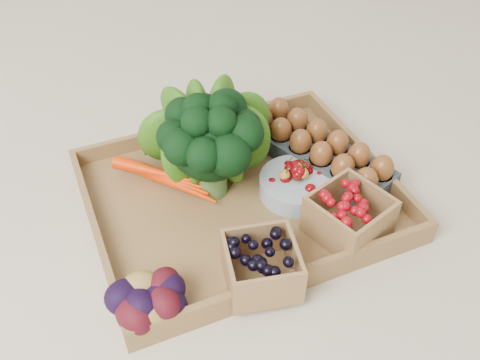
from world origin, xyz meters
name	(u,v)px	position (x,y,z in m)	size (l,w,h in m)	color
ground	(240,203)	(0.00, 0.00, 0.00)	(4.00, 4.00, 0.00)	beige
tray	(240,200)	(0.00, 0.00, 0.01)	(0.55, 0.45, 0.01)	olive
carrots	(164,178)	(-0.12, 0.09, 0.04)	(0.18, 0.13, 0.04)	#EB3000
lettuce	(207,129)	(-0.02, 0.12, 0.10)	(0.17, 0.17, 0.17)	#18460A
broccoli	(211,161)	(-0.04, 0.04, 0.09)	(0.19, 0.19, 0.15)	black
cherry_bowl	(296,186)	(0.10, -0.03, 0.03)	(0.14, 0.14, 0.04)	#8C9EA5
egg_carton	(317,155)	(0.18, 0.03, 0.03)	(0.11, 0.32, 0.04)	#394149
potatoes	(152,293)	(-0.22, -0.18, 0.06)	(0.15, 0.15, 0.09)	#380810
punnet_blackberry	(261,266)	(-0.05, -0.19, 0.05)	(0.11, 0.11, 0.08)	black
punnet_raspberry	(349,216)	(0.14, -0.15, 0.06)	(0.12, 0.12, 0.08)	maroon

